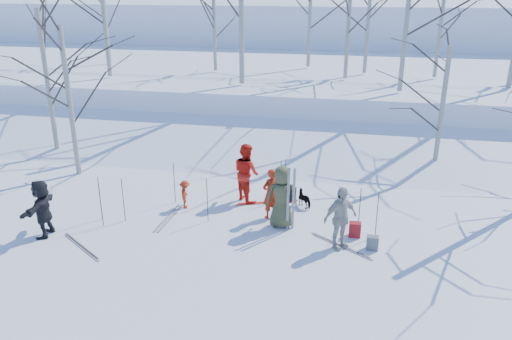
% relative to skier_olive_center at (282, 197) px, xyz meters
% --- Properties ---
extents(ground, '(120.00, 120.00, 0.00)m').
position_rel_skier_olive_center_xyz_m(ground, '(-0.92, -0.58, -0.90)').
color(ground, white).
rests_on(ground, ground).
extents(snow_ramp, '(70.00, 9.49, 4.12)m').
position_rel_skier_olive_center_xyz_m(snow_ramp, '(-0.92, 6.42, -0.75)').
color(snow_ramp, white).
rests_on(snow_ramp, ground).
extents(snow_plateau, '(70.00, 18.00, 2.20)m').
position_rel_skier_olive_center_xyz_m(snow_plateau, '(-0.92, 16.42, 0.10)').
color(snow_plateau, white).
rests_on(snow_plateau, ground).
extents(far_hill, '(90.00, 30.00, 6.00)m').
position_rel_skier_olive_center_xyz_m(far_hill, '(-0.92, 37.42, 1.10)').
color(far_hill, white).
rests_on(far_hill, ground).
extents(skier_olive_center, '(0.96, 0.71, 1.80)m').
position_rel_skier_olive_center_xyz_m(skier_olive_center, '(0.00, 0.00, 0.00)').
color(skier_olive_center, '#404529').
rests_on(skier_olive_center, ground).
extents(skier_red_north, '(0.65, 0.65, 1.53)m').
position_rel_skier_olive_center_xyz_m(skier_red_north, '(-0.40, 0.50, -0.14)').
color(skier_red_north, '#B72B11').
rests_on(skier_red_north, ground).
extents(skier_redor_behind, '(1.15, 1.14, 1.87)m').
position_rel_skier_olive_center_xyz_m(skier_redor_behind, '(-1.37, 1.60, 0.04)').
color(skier_redor_behind, red).
rests_on(skier_redor_behind, ground).
extents(skier_red_seated, '(0.47, 0.64, 0.89)m').
position_rel_skier_olive_center_xyz_m(skier_red_seated, '(-3.08, 0.64, -0.45)').
color(skier_red_seated, '#B72B11').
rests_on(skier_red_seated, ground).
extents(skier_cream_east, '(1.04, 0.95, 1.70)m').
position_rel_skier_olive_center_xyz_m(skier_cream_east, '(1.66, -0.92, -0.05)').
color(skier_cream_east, beige).
rests_on(skier_cream_east, ground).
extents(skier_grey_west, '(0.59, 1.54, 1.63)m').
position_rel_skier_olive_center_xyz_m(skier_grey_west, '(-6.28, -1.82, -0.09)').
color(skier_grey_west, black).
rests_on(skier_grey_west, ground).
extents(dog, '(0.66, 0.64, 0.53)m').
position_rel_skier_olive_center_xyz_m(dog, '(0.52, 1.46, -0.63)').
color(dog, black).
rests_on(dog, ground).
extents(upright_ski_left, '(0.11, 0.17, 1.90)m').
position_rel_skier_olive_center_xyz_m(upright_ski_left, '(0.21, -0.22, 0.05)').
color(upright_ski_left, silver).
rests_on(upright_ski_left, ground).
extents(upright_ski_right, '(0.12, 0.23, 1.89)m').
position_rel_skier_olive_center_xyz_m(upright_ski_right, '(0.35, -0.19, 0.05)').
color(upright_ski_right, silver).
rests_on(upright_ski_right, ground).
extents(ski_pair_a, '(1.35, 2.02, 0.02)m').
position_rel_skier_olive_center_xyz_m(ski_pair_a, '(-0.67, 1.48, -0.89)').
color(ski_pair_a, red).
rests_on(ski_pair_a, ground).
extents(ski_pair_b, '(1.97, 2.09, 0.02)m').
position_rel_skier_olive_center_xyz_m(ski_pair_b, '(1.73, -0.86, -0.89)').
color(ski_pair_b, silver).
rests_on(ski_pair_b, ground).
extents(ski_pair_c, '(0.34, 1.92, 0.02)m').
position_rel_skier_olive_center_xyz_m(ski_pair_c, '(-3.34, -0.16, -0.89)').
color(ski_pair_c, silver).
rests_on(ski_pair_c, ground).
extents(ski_pair_d, '(1.99, 2.09, 0.02)m').
position_rel_skier_olive_center_xyz_m(ski_pair_d, '(-4.99, -2.24, -0.89)').
color(ski_pair_d, silver).
rests_on(ski_pair_d, ground).
extents(ski_pole_a, '(0.02, 0.02, 1.34)m').
position_rel_skier_olive_center_xyz_m(ski_pole_a, '(2.63, -0.12, -0.23)').
color(ski_pole_a, black).
rests_on(ski_pole_a, ground).
extents(ski_pole_b, '(0.02, 0.02, 1.34)m').
position_rel_skier_olive_center_xyz_m(ski_pole_b, '(-3.53, 0.94, -0.23)').
color(ski_pole_b, black).
rests_on(ski_pole_b, ground).
extents(ski_pole_c, '(0.02, 0.02, 1.34)m').
position_rel_skier_olive_center_xyz_m(ski_pole_c, '(-0.17, 1.94, -0.23)').
color(ski_pole_c, black).
rests_on(ski_pole_c, ground).
extents(ski_pole_d, '(0.02, 0.02, 1.34)m').
position_rel_skier_olive_center_xyz_m(ski_pole_d, '(-5.01, -0.98, -0.23)').
color(ski_pole_d, black).
rests_on(ski_pole_d, ground).
extents(ski_pole_e, '(0.02, 0.02, 1.34)m').
position_rel_skier_olive_center_xyz_m(ski_pole_e, '(-5.23, -0.61, -0.23)').
color(ski_pole_e, black).
rests_on(ski_pole_e, ground).
extents(ski_pole_f, '(0.02, 0.02, 1.34)m').
position_rel_skier_olive_center_xyz_m(ski_pole_f, '(-2.14, -0.14, -0.23)').
color(ski_pole_f, black).
rests_on(ski_pole_f, ground).
extents(ski_pole_g, '(0.02, 0.02, 1.34)m').
position_rel_skier_olive_center_xyz_m(ski_pole_g, '(-4.52, -0.58, -0.23)').
color(ski_pole_g, black).
rests_on(ski_pole_g, ground).
extents(ski_pole_h, '(0.02, 0.02, 1.34)m').
position_rel_skier_olive_center_xyz_m(ski_pole_h, '(2.16, 0.02, -0.23)').
color(ski_pole_h, black).
rests_on(ski_pole_h, ground).
extents(ski_pole_i, '(0.02, 0.02, 1.34)m').
position_rel_skier_olive_center_xyz_m(ski_pole_i, '(-0.29, 1.77, -0.23)').
color(ski_pole_i, black).
rests_on(ski_pole_i, ground).
extents(backpack_red, '(0.32, 0.22, 0.42)m').
position_rel_skier_olive_center_xyz_m(backpack_red, '(2.07, -0.24, -0.69)').
color(backpack_red, maroon).
rests_on(backpack_red, ground).
extents(backpack_grey, '(0.30, 0.20, 0.38)m').
position_rel_skier_olive_center_xyz_m(backpack_grey, '(2.53, -0.87, -0.71)').
color(backpack_grey, '#5B5D63').
rests_on(backpack_grey, ground).
extents(backpack_dark, '(0.34, 0.24, 0.40)m').
position_rel_skier_olive_center_xyz_m(backpack_dark, '(0.02, 1.86, -0.70)').
color(backpack_dark, black).
rests_on(backpack_dark, ground).
extents(birch_plateau_a, '(4.78, 4.78, 5.97)m').
position_rel_skier_olive_center_xyz_m(birch_plateau_a, '(1.30, 11.73, 4.29)').
color(birch_plateau_a, silver).
rests_on(birch_plateau_a, snow_plateau).
extents(birch_plateau_b, '(5.13, 5.13, 6.47)m').
position_rel_skier_olive_center_xyz_m(birch_plateau_b, '(3.67, 9.16, 4.54)').
color(birch_plateau_b, silver).
rests_on(birch_plateau_b, snow_plateau).
extents(birch_plateau_c, '(5.48, 5.48, 6.97)m').
position_rel_skier_olive_center_xyz_m(birch_plateau_c, '(-10.10, 10.09, 4.78)').
color(birch_plateau_c, silver).
rests_on(birch_plateau_c, snow_plateau).
extents(birch_plateau_d, '(4.55, 4.55, 5.65)m').
position_rel_skier_olive_center_xyz_m(birch_plateau_d, '(-0.81, 14.94, 4.12)').
color(birch_plateau_d, silver).
rests_on(birch_plateau_d, snow_plateau).
extents(birch_plateau_f, '(4.06, 4.06, 4.95)m').
position_rel_skier_olive_center_xyz_m(birch_plateau_f, '(5.56, 12.89, 3.77)').
color(birch_plateau_f, silver).
rests_on(birch_plateau_f, snow_plateau).
extents(birch_plateau_g, '(4.16, 4.16, 5.08)m').
position_rel_skier_olive_center_xyz_m(birch_plateau_g, '(-12.18, 14.22, 3.84)').
color(birch_plateau_g, silver).
rests_on(birch_plateau_g, snow_plateau).
extents(birch_plateau_i, '(3.81, 3.81, 4.59)m').
position_rel_skier_olive_center_xyz_m(birch_plateau_i, '(-5.45, 12.72, 3.59)').
color(birch_plateau_i, silver).
rests_on(birch_plateau_i, snow_plateau).
extents(birch_plateau_k, '(4.66, 4.66, 5.80)m').
position_rel_skier_olive_center_xyz_m(birch_plateau_k, '(2.22, 13.51, 4.20)').
color(birch_plateau_k, silver).
rests_on(birch_plateau_k, snow_plateau).
extents(birch_edge_a, '(4.27, 4.27, 5.25)m').
position_rel_skier_olive_center_xyz_m(birch_edge_a, '(-7.85, 2.67, 1.72)').
color(birch_edge_a, silver).
rests_on(birch_edge_a, ground).
extents(birch_edge_d, '(4.57, 4.57, 5.68)m').
position_rel_skier_olive_center_xyz_m(birch_edge_d, '(-9.80, 4.45, 1.94)').
color(birch_edge_d, silver).
rests_on(birch_edge_d, ground).
extents(birch_edge_e, '(3.79, 3.79, 4.56)m').
position_rel_skier_olive_center_xyz_m(birch_edge_e, '(4.83, 5.26, 1.38)').
color(birch_edge_e, silver).
rests_on(birch_edge_e, ground).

